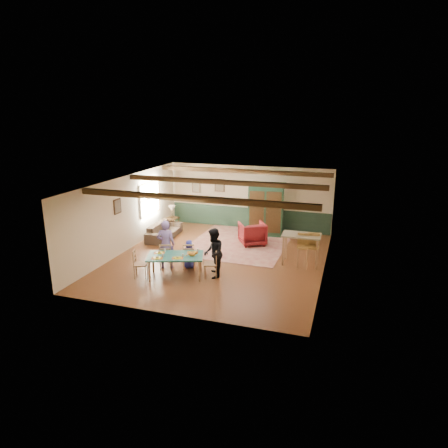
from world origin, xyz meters
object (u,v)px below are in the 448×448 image
(counter_table, at_px, (301,249))
(bar_stool_left, at_px, (303,251))
(dining_chair_far_right, at_px, (189,256))
(person_child, at_px, (189,254))
(person_woman, at_px, (213,253))
(person_man, at_px, (166,244))
(armchair, at_px, (252,233))
(bar_stool_right, at_px, (313,251))
(dining_table, at_px, (176,266))
(dining_chair_far_left, at_px, (166,256))
(dining_chair_end_left, at_px, (140,264))
(table_lamp, at_px, (172,212))
(dining_chair_end_right, at_px, (211,263))
(sofa, at_px, (164,231))
(cat, at_px, (192,254))
(end_table, at_px, (172,224))
(armoire, at_px, (266,209))

(counter_table, height_order, bar_stool_left, bar_stool_left)
(dining_chair_far_right, relative_size, person_child, 0.95)
(dining_chair_far_right, height_order, person_woman, person_woman)
(dining_chair_far_right, relative_size, counter_table, 0.71)
(person_man, distance_m, person_woman, 1.70)
(person_man, relative_size, person_woman, 1.05)
(person_man, relative_size, bar_stool_left, 1.43)
(armchair, relative_size, bar_stool_right, 0.83)
(dining_table, bearing_deg, bar_stool_right, 27.64)
(dining_chair_far_left, xyz_separation_m, person_child, (0.68, 0.31, 0.03))
(dining_chair_end_left, height_order, armchair, dining_chair_end_left)
(person_woman, relative_size, person_child, 1.64)
(person_child, height_order, bar_stool_left, bar_stool_left)
(table_lamp, height_order, bar_stool_left, bar_stool_left)
(dining_table, xyz_separation_m, counter_table, (3.49, 2.23, 0.17))
(dining_chair_end_right, distance_m, sofa, 4.36)
(cat, bearing_deg, person_child, 99.46)
(dining_table, xyz_separation_m, cat, (0.51, 0.08, 0.43))
(table_lamp, bearing_deg, dining_chair_far_left, -67.70)
(table_lamp, xyz_separation_m, counter_table, (5.67, -2.21, -0.31))
(bar_stool_left, xyz_separation_m, bar_stool_right, (0.31, 0.07, 0.01))
(person_child, xyz_separation_m, counter_table, (3.38, 1.41, 0.05))
(armchair, bearing_deg, person_child, 34.50)
(person_child, bearing_deg, dining_table, 63.43)
(person_child, xyz_separation_m, armchair, (1.37, 2.90, -0.04))
(armchair, xyz_separation_m, counter_table, (2.01, -1.49, 0.09))
(cat, bearing_deg, dining_chair_far_right, 100.37)
(person_woman, distance_m, sofa, 4.42)
(dining_table, bearing_deg, person_child, 82.34)
(dining_chair_far_left, distance_m, sofa, 3.28)
(person_child, bearing_deg, counter_table, -176.27)
(bar_stool_right, bearing_deg, dining_chair_far_right, -162.68)
(dining_chair_far_left, relative_size, dining_chair_far_right, 1.00)
(cat, height_order, end_table, cat)
(dining_chair_end_left, xyz_separation_m, counter_table, (4.50, 2.58, 0.08))
(person_man, relative_size, counter_table, 1.29)
(dining_chair_far_right, height_order, counter_table, counter_table)
(dining_chair_end_right, distance_m, table_lamp, 5.20)
(dining_chair_far_left, bearing_deg, person_child, -174.29)
(dining_chair_end_left, xyz_separation_m, armchair, (2.49, 4.07, -0.01))
(dining_chair_end_left, bearing_deg, bar_stool_right, -82.96)
(armchair, relative_size, counter_table, 0.76)
(armchair, distance_m, table_lamp, 3.75)
(person_man, xyz_separation_m, bar_stool_right, (4.48, 1.46, -0.23))
(dining_chair_end_left, bearing_deg, dining_chair_far_left, -46.17)
(sofa, bearing_deg, person_woman, -136.34)
(sofa, bearing_deg, armoire, -69.38)
(dining_table, distance_m, table_lamp, 4.97)
(dining_chair_end_right, bearing_deg, bar_stool_right, 101.52)
(end_table, distance_m, table_lamp, 0.54)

